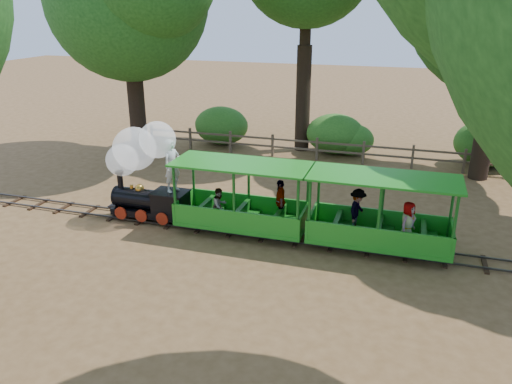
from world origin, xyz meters
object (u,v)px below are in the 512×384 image
(carriage_front, at_px, (245,207))
(fence, at_px, (340,149))
(locomotive, at_px, (142,164))
(carriage_rear, at_px, (378,222))

(carriage_front, distance_m, fence, 8.17)
(locomotive, height_order, carriage_front, locomotive)
(carriage_front, relative_size, carriage_rear, 1.00)
(fence, bearing_deg, carriage_rear, -74.53)
(carriage_front, xyz_separation_m, carriage_rear, (3.82, 0.03, 0.02))
(carriage_rear, bearing_deg, fence, 105.47)
(locomotive, bearing_deg, carriage_rear, -0.39)
(carriage_front, relative_size, fence, 0.22)
(locomotive, bearing_deg, carriage_front, -1.33)
(carriage_rear, bearing_deg, carriage_front, -179.57)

